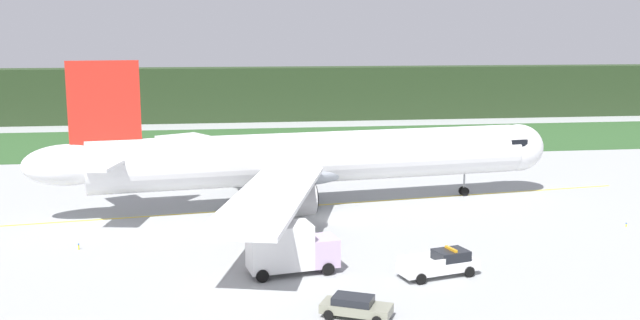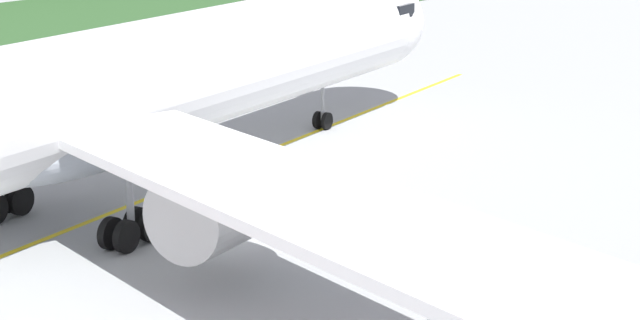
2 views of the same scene
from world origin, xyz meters
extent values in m
plane|color=#9C9FA0|center=(0.00, 0.00, 0.00)|extent=(320.00, 320.00, 0.00)
cube|color=yellow|center=(-0.87, 5.36, 0.00)|extent=(67.81, 9.18, 0.01)
cylinder|color=white|center=(-0.87, 5.36, 4.83)|extent=(43.00, 10.46, 4.95)
ellipsoid|color=white|center=(21.29, 8.27, 4.83)|extent=(6.04, 5.62, 4.95)
ellipsoid|color=#A4ACB7|center=(-2.99, 5.08, 3.47)|extent=(12.57, 6.71, 2.72)
cube|color=black|center=(20.11, 8.11, 5.69)|extent=(2.40, 4.90, 0.70)
cube|color=white|center=(-6.27, -8.33, 4.21)|extent=(11.53, 24.37, 0.35)
cylinder|color=#B2B2B2|center=(-4.35, -3.36, 2.72)|extent=(4.72, 3.46, 2.91)
cylinder|color=black|center=(-2.13, -3.07, 2.72)|extent=(0.47, 2.67, 2.68)
cylinder|color=gray|center=(15.22, 7.47, 1.63)|extent=(0.20, 0.20, 2.35)
cylinder|color=black|center=(15.19, 7.73, 0.45)|extent=(0.92, 0.34, 0.90)
cylinder|color=black|center=(15.25, 7.22, 0.45)|extent=(0.92, 0.34, 0.90)
cylinder|color=black|center=(-3.66, 7.89, 0.60)|extent=(1.23, 0.45, 1.20)
cylinder|color=black|center=(-3.75, 8.58, 0.60)|extent=(1.23, 0.45, 1.20)
cylinder|color=gray|center=(-3.57, 1.76, 1.78)|extent=(0.28, 0.28, 2.35)
cylinder|color=black|center=(-2.92, 2.20, 0.60)|extent=(1.23, 0.45, 1.20)
cylinder|color=black|center=(-2.83, 1.51, 0.60)|extent=(1.23, 0.45, 1.20)
cylinder|color=black|center=(-4.30, 2.02, 0.60)|extent=(1.23, 0.45, 1.20)
cylinder|color=black|center=(-4.21, 1.33, 0.60)|extent=(1.23, 0.45, 1.20)
cube|color=#BEA3C5|center=(-3.01, -14.15, 1.45)|extent=(2.27, 2.68, 2.00)
camera|label=1|loc=(-10.20, -62.23, 16.58)|focal=39.77mm
camera|label=2|loc=(-30.26, -27.33, 13.46)|focal=63.88mm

